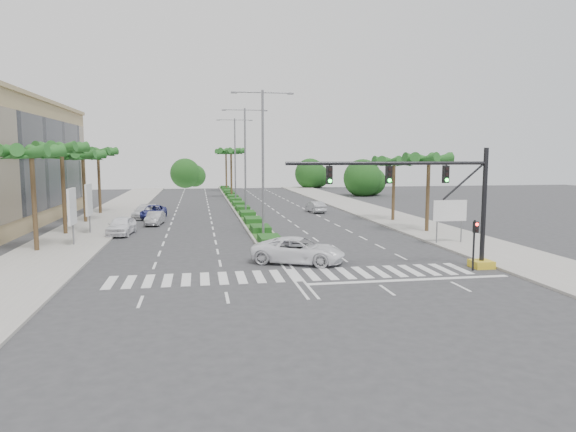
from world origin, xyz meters
name	(u,v)px	position (x,y,z in m)	size (l,w,h in m)	color
ground	(294,275)	(0.00, 0.00, 0.00)	(160.00, 160.00, 0.00)	#333335
footpath_right	(407,223)	(15.20, 20.00, 0.07)	(6.00, 120.00, 0.15)	gray
footpath_left	(87,230)	(-15.20, 20.00, 0.07)	(6.00, 120.00, 0.15)	gray
median	(236,203)	(0.00, 45.00, 0.10)	(2.20, 75.00, 0.20)	gray
median_grass	(236,202)	(0.00, 45.00, 0.22)	(1.80, 75.00, 0.04)	#2A501B
signal_gantry	(449,212)	(9.27, 0.00, 3.46)	(12.60, 1.20, 7.20)	gold
pedestrian_signal	(475,236)	(10.60, -0.68, 2.04)	(0.28, 0.36, 3.00)	black
direction_sign	(450,213)	(13.50, 7.99, 2.45)	(2.70, 0.11, 3.40)	slate
billboard_near	(72,207)	(-14.50, 12.00, 2.96)	(0.18, 2.10, 4.35)	slate
billboard_far	(89,200)	(-14.50, 18.00, 2.96)	(0.18, 2.10, 4.35)	slate
palm_left_near	(31,156)	(-16.50, 10.00, 6.69)	(4.57, 4.68, 7.55)	brown
palm_left_mid	(62,152)	(-16.50, 18.00, 7.08)	(4.57, 4.68, 7.95)	brown
palm_left_far	(83,158)	(-16.50, 26.00, 6.50)	(4.57, 4.68, 7.35)	brown
palm_left_end	(98,154)	(-16.50, 34.00, 6.88)	(4.57, 4.68, 7.75)	brown
palm_right_near	(429,162)	(14.50, 14.00, 6.20)	(4.57, 4.68, 7.05)	brown
palm_right_far	(394,164)	(14.50, 22.00, 5.91)	(4.57, 4.68, 6.75)	brown
palm_median_a	(231,153)	(0.00, 55.00, 7.17)	(4.57, 4.68, 8.05)	brown
palm_median_b	(226,153)	(0.00, 70.00, 7.17)	(4.57, 4.68, 8.05)	brown
streetlight_near	(263,155)	(0.00, 14.00, 6.81)	(5.10, 0.25, 12.00)	slate
streetlight_mid	(245,155)	(0.00, 30.00, 6.81)	(5.10, 0.25, 12.00)	slate
streetlight_far	(235,155)	(0.00, 46.00, 6.81)	(5.10, 0.25, 12.00)	slate
car_parked_a	(121,226)	(-11.80, 17.28, 0.80)	(1.88, 4.67, 1.59)	white
car_parked_b	(155,218)	(-9.50, 23.36, 0.65)	(1.37, 3.94, 1.30)	#A9A9AE
car_parked_c	(154,212)	(-10.07, 28.73, 0.71)	(2.37, 5.13, 1.43)	navy
car_parked_d	(144,212)	(-11.11, 29.08, 0.70)	(1.95, 4.80, 1.39)	white
car_crossing	(299,250)	(0.89, 3.26, 0.81)	(2.68, 5.81, 1.61)	white
car_right	(316,207)	(8.50, 31.55, 0.67)	(1.42, 4.07, 1.34)	silver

